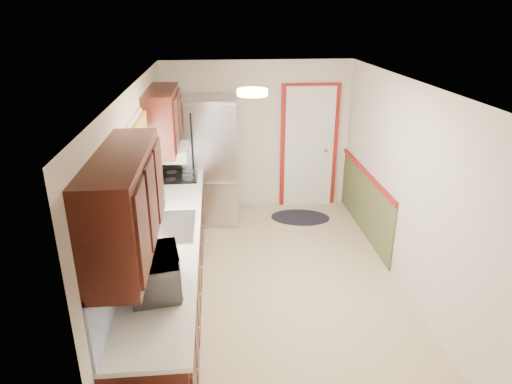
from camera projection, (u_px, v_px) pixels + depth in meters
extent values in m
cube|color=tan|center=(276.00, 286.00, 5.51)|extent=(3.20, 5.20, 0.12)
cube|color=white|center=(280.00, 85.00, 4.62)|extent=(3.20, 5.20, 0.12)
cube|color=silver|center=(257.00, 136.00, 7.38)|extent=(3.20, 0.10, 2.40)
cube|color=silver|center=(334.00, 349.00, 2.75)|extent=(3.20, 0.10, 2.40)
cube|color=silver|center=(141.00, 199.00, 4.94)|extent=(0.10, 5.20, 2.40)
cube|color=silver|center=(408.00, 190.00, 5.19)|extent=(0.10, 5.20, 2.40)
cube|color=#35110C|center=(171.00, 272.00, 4.97)|extent=(0.60, 4.00, 0.90)
cube|color=silver|center=(170.00, 233.00, 4.79)|extent=(0.63, 4.00, 0.04)
cube|color=#5777D4|center=(138.00, 209.00, 4.66)|extent=(0.02, 4.00, 0.55)
cube|color=#35110C|center=(125.00, 203.00, 3.24)|extent=(0.35, 1.40, 0.75)
cube|color=#35110C|center=(163.00, 119.00, 5.74)|extent=(0.35, 1.20, 0.75)
cube|color=white|center=(136.00, 168.00, 4.60)|extent=(0.02, 1.00, 0.90)
cube|color=#CB5726|center=(137.00, 134.00, 4.47)|extent=(0.05, 1.12, 0.24)
cube|color=#B7B7BC|center=(170.00, 227.00, 4.88)|extent=(0.52, 0.82, 0.02)
cube|color=white|center=(170.00, 152.00, 5.96)|extent=(0.45, 0.60, 0.15)
cube|color=maroon|center=(309.00, 147.00, 7.49)|extent=(0.94, 0.05, 2.08)
cube|color=white|center=(309.00, 148.00, 7.47)|extent=(0.80, 0.04, 2.00)
cube|color=#48512D|center=(365.00, 203.00, 6.72)|extent=(0.02, 2.30, 0.90)
cube|color=maroon|center=(367.00, 173.00, 6.54)|extent=(0.04, 2.30, 0.06)
cylinder|color=#FFD88C|center=(252.00, 92.00, 4.42)|extent=(0.30, 0.30, 0.06)
imported|color=white|center=(155.00, 269.00, 3.73)|extent=(0.42, 0.63, 0.39)
cube|color=#B7B7BC|center=(212.00, 160.00, 6.99)|extent=(0.86, 0.82, 1.93)
cylinder|color=black|center=(194.00, 176.00, 6.62)|extent=(0.02, 0.02, 1.35)
ellipsoid|color=black|center=(300.00, 217.00, 7.32)|extent=(1.02, 0.75, 0.01)
cube|color=black|center=(180.00, 176.00, 6.35)|extent=(0.50, 0.60, 0.02)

